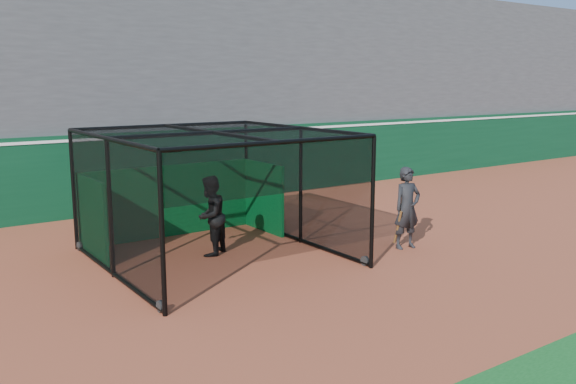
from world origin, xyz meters
TOP-DOWN VIEW (x-y plane):
  - ground at (0.00, 0.00)m, footprint 120.00×120.00m
  - outfield_wall at (0.00, 8.50)m, footprint 50.00×0.50m
  - grandstand at (0.00, 12.27)m, footprint 50.00×7.85m
  - batting_cage at (-0.73, 2.23)m, footprint 4.97×5.39m
  - batter at (-0.70, 2.53)m, footprint 1.17×1.12m
  - on_deck_player at (3.54, 0.29)m, footprint 0.80×0.58m

SIDE VIEW (x-z plane):
  - ground at x=0.00m, z-range 0.00..0.00m
  - batter at x=-0.70m, z-range 0.00..1.89m
  - on_deck_player at x=3.54m, z-range 0.00..2.02m
  - outfield_wall at x=0.00m, z-range 0.04..2.54m
  - batting_cage at x=-0.73m, z-range 0.00..2.93m
  - grandstand at x=0.00m, z-range 0.00..8.95m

